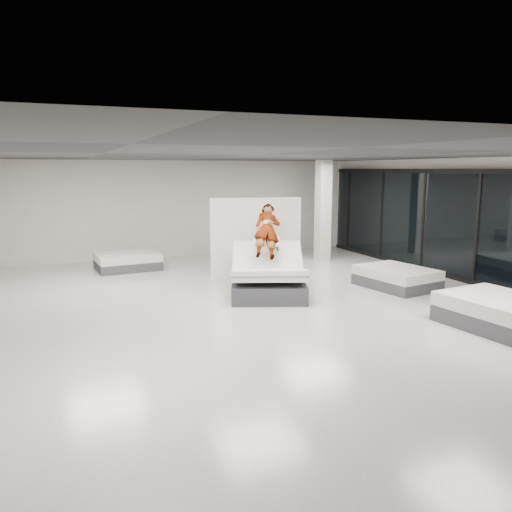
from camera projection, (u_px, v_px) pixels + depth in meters
name	position (u px, v px, depth m)	size (l,w,h in m)	color
room	(260.00, 233.00, 10.31)	(14.00, 14.04, 3.20)	beige
hero_bed	(268.00, 278.00, 11.66)	(2.33, 2.65, 1.30)	#3B3A40
person	(267.00, 238.00, 11.82)	(0.63, 0.41, 1.72)	slate
remote	(278.00, 249.00, 11.52)	(0.05, 0.14, 0.03)	black
divider_panel	(255.00, 239.00, 13.24)	(2.39, 0.11, 2.17)	white
flat_bed_right_far	(397.00, 278.00, 12.40)	(1.63, 2.01, 0.50)	#3B3A40
flat_bed_right_near	(505.00, 313.00, 9.19)	(1.80, 2.26, 0.58)	#3B3A40
flat_bed_left_far	(128.00, 261.00, 14.62)	(1.87, 1.47, 0.48)	#3B3A40
column	(323.00, 211.00, 15.89)	(0.40, 0.40, 3.20)	beige
storefront_glazing	(478.00, 228.00, 12.48)	(0.12, 13.40, 2.92)	#1E2A32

